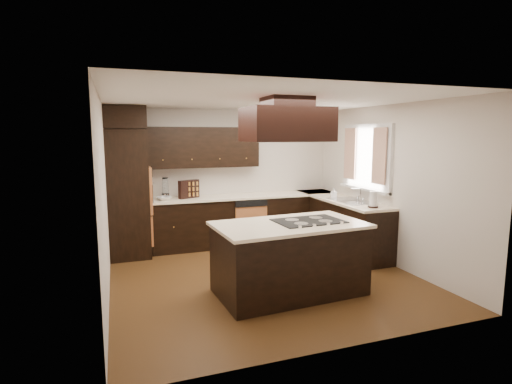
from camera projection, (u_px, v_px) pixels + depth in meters
floor at (263, 277)px, 5.79m from camera, size 4.20×4.20×0.02m
ceiling at (264, 99)px, 5.43m from camera, size 4.20×4.20×0.02m
wall_back at (225, 176)px, 7.58m from camera, size 4.20×0.02×2.50m
wall_front at (345, 221)px, 3.64m from camera, size 4.20×0.02×2.50m
wall_left at (103, 199)px, 4.91m from camera, size 0.02×4.20×2.50m
wall_right at (388, 185)px, 6.30m from camera, size 0.02×4.20×2.50m
oven_column at (128, 194)px, 6.64m from camera, size 0.65×0.75×2.12m
wall_oven_face at (149, 189)px, 6.75m from camera, size 0.05×0.62×0.78m
base_cabinets_back at (231, 221)px, 7.41m from camera, size 2.93×0.60×0.88m
base_cabinets_right at (340, 224)px, 7.16m from camera, size 0.60×2.40×0.88m
countertop_back at (231, 197)px, 7.33m from camera, size 2.93×0.63×0.04m
countertop_right at (340, 199)px, 7.09m from camera, size 0.63×2.40×0.04m
upper_cabinets at (204, 147)px, 7.19m from camera, size 2.00×0.34×0.72m
dishwasher_front at (251, 226)px, 7.24m from camera, size 0.60×0.05×0.72m
window_frame at (367, 158)px, 6.75m from camera, size 0.06×1.32×1.12m
window_pane at (368, 158)px, 6.76m from camera, size 0.00×1.20×1.00m
curtain_left at (379, 156)px, 6.33m from camera, size 0.02×0.34×0.90m
curtain_right at (350, 154)px, 7.11m from camera, size 0.02×0.34×0.90m
sink_rim at (351, 201)px, 6.76m from camera, size 0.52×0.84×0.01m
island at (289, 260)px, 5.13m from camera, size 1.89×1.11×0.88m
island_top at (290, 225)px, 5.07m from camera, size 1.96×1.18×0.04m
cooktop at (309, 221)px, 5.17m from camera, size 0.90×0.63×0.01m
range_hood at (287, 125)px, 5.00m from camera, size 1.05×0.72×0.42m
hood_duct at (287, 102)px, 4.96m from camera, size 0.55×0.50×0.13m
blender_base at (166, 196)px, 6.94m from camera, size 0.15×0.15×0.10m
blender_pitcher at (165, 186)px, 6.92m from camera, size 0.13×0.13×0.26m
spice_rack at (189, 189)px, 7.06m from camera, size 0.39×0.25×0.32m
mixing_bowl at (164, 198)px, 6.87m from camera, size 0.30×0.30×0.06m
soap_bottle at (334, 193)px, 7.12m from camera, size 0.10×0.10×0.17m
paper_towel at (373, 199)px, 6.14m from camera, size 0.13×0.13×0.25m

